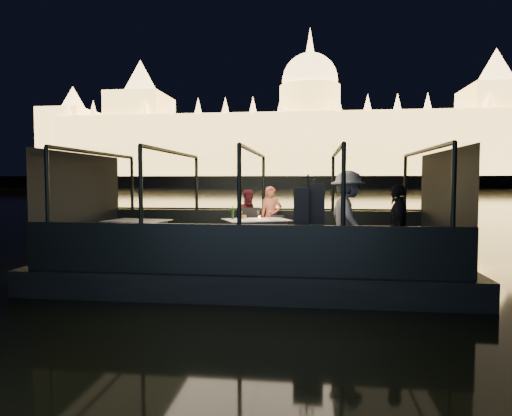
# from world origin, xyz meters

# --- Properties ---
(river_water) EXTENTS (500.00, 500.00, 0.00)m
(river_water) POSITION_xyz_m (0.00, 80.00, 0.00)
(river_water) COLOR black
(river_water) RESTS_ON ground
(boat_hull) EXTENTS (8.60, 4.40, 1.00)m
(boat_hull) POSITION_xyz_m (0.00, 0.00, 0.00)
(boat_hull) COLOR black
(boat_hull) RESTS_ON river_water
(boat_deck) EXTENTS (8.00, 4.00, 0.04)m
(boat_deck) POSITION_xyz_m (0.00, 0.00, 0.48)
(boat_deck) COLOR black
(boat_deck) RESTS_ON boat_hull
(gunwale_port) EXTENTS (8.00, 0.08, 0.90)m
(gunwale_port) POSITION_xyz_m (0.00, 2.00, 0.95)
(gunwale_port) COLOR black
(gunwale_port) RESTS_ON boat_deck
(gunwale_starboard) EXTENTS (8.00, 0.08, 0.90)m
(gunwale_starboard) POSITION_xyz_m (0.00, -2.00, 0.95)
(gunwale_starboard) COLOR black
(gunwale_starboard) RESTS_ON boat_deck
(cabin_glass_port) EXTENTS (8.00, 0.02, 1.40)m
(cabin_glass_port) POSITION_xyz_m (0.00, 2.00, 2.10)
(cabin_glass_port) COLOR #99B2B2
(cabin_glass_port) RESTS_ON gunwale_port
(cabin_glass_starboard) EXTENTS (8.00, 0.02, 1.40)m
(cabin_glass_starboard) POSITION_xyz_m (0.00, -2.00, 2.10)
(cabin_glass_starboard) COLOR #99B2B2
(cabin_glass_starboard) RESTS_ON gunwale_starboard
(cabin_roof_glass) EXTENTS (8.00, 4.00, 0.02)m
(cabin_roof_glass) POSITION_xyz_m (0.00, 0.00, 2.80)
(cabin_roof_glass) COLOR #99B2B2
(cabin_roof_glass) RESTS_ON boat_deck
(end_wall_fore) EXTENTS (0.02, 4.00, 2.30)m
(end_wall_fore) POSITION_xyz_m (-4.00, 0.00, 1.65)
(end_wall_fore) COLOR black
(end_wall_fore) RESTS_ON boat_deck
(end_wall_aft) EXTENTS (0.02, 4.00, 2.30)m
(end_wall_aft) POSITION_xyz_m (4.00, 0.00, 1.65)
(end_wall_aft) COLOR black
(end_wall_aft) RESTS_ON boat_deck
(canopy_ribs) EXTENTS (8.00, 4.00, 2.30)m
(canopy_ribs) POSITION_xyz_m (0.00, 0.00, 1.65)
(canopy_ribs) COLOR black
(canopy_ribs) RESTS_ON boat_deck
(embankment) EXTENTS (400.00, 140.00, 6.00)m
(embankment) POSITION_xyz_m (0.00, 210.00, 1.00)
(embankment) COLOR #423D33
(embankment) RESTS_ON ground
(parliament_building) EXTENTS (220.00, 32.00, 60.00)m
(parliament_building) POSITION_xyz_m (0.00, 175.00, 29.00)
(parliament_building) COLOR #F2D18C
(parliament_building) RESTS_ON embankment
(dining_table_central) EXTENTS (1.76, 1.56, 0.77)m
(dining_table_central) POSITION_xyz_m (-0.03, 0.70, 0.89)
(dining_table_central) COLOR white
(dining_table_central) RESTS_ON boat_deck
(dining_table_aft) EXTENTS (1.56, 1.25, 0.74)m
(dining_table_aft) POSITION_xyz_m (-2.88, 0.51, 0.89)
(dining_table_aft) COLOR white
(dining_table_aft) RESTS_ON boat_deck
(chair_port_left) EXTENTS (0.58, 0.58, 0.99)m
(chair_port_left) POSITION_xyz_m (-0.25, 1.19, 0.95)
(chair_port_left) COLOR black
(chair_port_left) RESTS_ON boat_deck
(chair_port_right) EXTENTS (0.50, 0.50, 0.81)m
(chair_port_right) POSITION_xyz_m (0.43, 1.16, 0.95)
(chair_port_right) COLOR black
(chair_port_right) RESTS_ON boat_deck
(coat_stand) EXTENTS (0.56, 0.48, 1.79)m
(coat_stand) POSITION_xyz_m (1.19, -1.41, 1.40)
(coat_stand) COLOR black
(coat_stand) RESTS_ON boat_deck
(person_woman_coral) EXTENTS (0.63, 0.49, 1.53)m
(person_woman_coral) POSITION_xyz_m (0.24, 1.60, 1.25)
(person_woman_coral) COLOR #DB6D4F
(person_woman_coral) RESTS_ON boat_deck
(person_man_maroon) EXTENTS (0.85, 0.77, 1.45)m
(person_man_maroon) POSITION_xyz_m (-0.30, 1.50, 1.25)
(person_man_maroon) COLOR #45131C
(person_man_maroon) RESTS_ON boat_deck
(passenger_stripe) EXTENTS (1.00, 1.35, 1.87)m
(passenger_stripe) POSITION_xyz_m (1.96, -0.93, 1.35)
(passenger_stripe) COLOR white
(passenger_stripe) RESTS_ON boat_deck
(passenger_dark) EXTENTS (0.51, 0.99, 1.61)m
(passenger_dark) POSITION_xyz_m (2.85, -1.23, 1.35)
(passenger_dark) COLOR black
(passenger_dark) RESTS_ON boat_deck
(wine_bottle) EXTENTS (0.08, 0.08, 0.31)m
(wine_bottle) POSITION_xyz_m (-0.60, 0.72, 1.42)
(wine_bottle) COLOR #143817
(wine_bottle) RESTS_ON dining_table_central
(bread_basket) EXTENTS (0.27, 0.27, 0.08)m
(bread_basket) POSITION_xyz_m (-0.40, 0.91, 1.31)
(bread_basket) COLOR olive
(bread_basket) RESTS_ON dining_table_central
(amber_candle) EXTENTS (0.06, 0.06, 0.07)m
(amber_candle) POSITION_xyz_m (0.03, 0.76, 1.31)
(amber_candle) COLOR #FFA43F
(amber_candle) RESTS_ON dining_table_central
(plate_near) EXTENTS (0.32, 0.32, 0.02)m
(plate_near) POSITION_xyz_m (0.42, 0.54, 1.27)
(plate_near) COLOR silver
(plate_near) RESTS_ON dining_table_central
(plate_far) EXTENTS (0.24, 0.24, 0.01)m
(plate_far) POSITION_xyz_m (-0.30, 0.87, 1.27)
(plate_far) COLOR silver
(plate_far) RESTS_ON dining_table_central
(wine_glass_white) EXTENTS (0.09, 0.09, 0.20)m
(wine_glass_white) POSITION_xyz_m (-0.38, 0.62, 1.36)
(wine_glass_white) COLOR white
(wine_glass_white) RESTS_ON dining_table_central
(wine_glass_red) EXTENTS (0.06, 0.06, 0.17)m
(wine_glass_red) POSITION_xyz_m (0.27, 1.01, 1.36)
(wine_glass_red) COLOR silver
(wine_glass_red) RESTS_ON dining_table_central
(wine_glass_empty) EXTENTS (0.09, 0.09, 0.20)m
(wine_glass_empty) POSITION_xyz_m (0.03, 0.53, 1.36)
(wine_glass_empty) COLOR white
(wine_glass_empty) RESTS_ON dining_table_central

